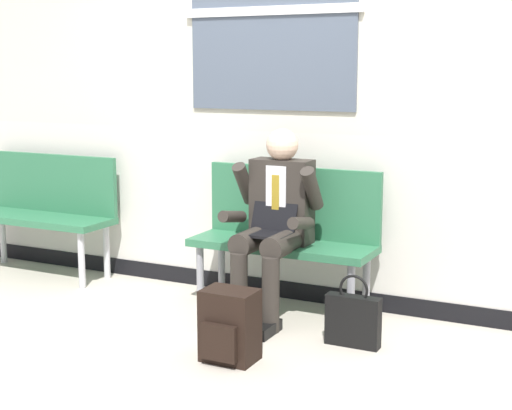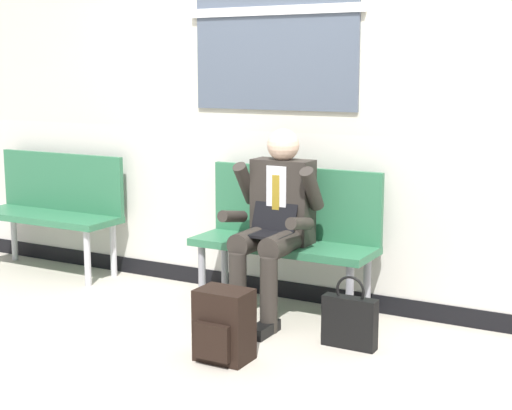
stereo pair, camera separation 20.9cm
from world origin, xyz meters
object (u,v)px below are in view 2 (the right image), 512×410
object	(u,v)px
bench_empty	(53,204)
backpack	(224,326)
handbag	(350,321)
person_seated	(274,219)
bench_with_person	(288,229)

from	to	relation	value
bench_empty	backpack	bearing A→B (deg)	-24.59
bench_empty	handbag	size ratio (longest dim) A/B	2.86
person_seated	backpack	bearing A→B (deg)	-82.31
bench_empty	person_seated	bearing A→B (deg)	-5.52
handbag	person_seated	bearing A→B (deg)	156.54
bench_with_person	person_seated	xyz separation A→B (m)	(0.00, -0.20, 0.10)
backpack	bench_with_person	bearing A→B (deg)	96.15
person_seated	backpack	xyz separation A→B (m)	(0.11, -0.81, -0.45)
backpack	handbag	distance (m)	0.75
handbag	backpack	bearing A→B (deg)	-135.68
bench_with_person	bench_empty	world-z (taller)	bench_with_person
backpack	handbag	xyz separation A→B (m)	(0.54, 0.53, -0.04)
bench_empty	backpack	xyz separation A→B (m)	(2.20, -1.01, -0.34)
bench_empty	person_seated	xyz separation A→B (m)	(2.10, -0.20, 0.11)
backpack	handbag	size ratio (longest dim) A/B	0.94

